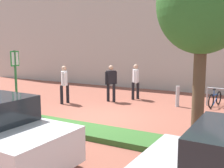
{
  "coord_description": "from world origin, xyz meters",
  "views": [
    {
      "loc": [
        4.98,
        -8.2,
        2.65
      ],
      "look_at": [
        -0.41,
        1.71,
        1.01
      ],
      "focal_mm": 43.12,
      "sensor_mm": 36.0,
      "label": 1
    }
  ],
  "objects_px": {
    "bike_at_sign": "(21,109)",
    "person_suited_navy": "(111,81)",
    "bollard_steel": "(178,96)",
    "person_casual_tan": "(136,79)",
    "person_shirt_white": "(64,82)",
    "tree_sidewalk": "(203,5)",
    "parking_sign_post": "(16,75)"
  },
  "relations": [
    {
      "from": "tree_sidewalk",
      "to": "bike_at_sign",
      "type": "relative_size",
      "value": 2.8
    },
    {
      "from": "person_shirt_white",
      "to": "bike_at_sign",
      "type": "bearing_deg",
      "value": -84.55
    },
    {
      "from": "parking_sign_post",
      "to": "bollard_steel",
      "type": "relative_size",
      "value": 2.74
    },
    {
      "from": "tree_sidewalk",
      "to": "person_casual_tan",
      "type": "height_order",
      "value": "tree_sidewalk"
    },
    {
      "from": "bike_at_sign",
      "to": "person_suited_navy",
      "type": "bearing_deg",
      "value": 71.26
    },
    {
      "from": "bollard_steel",
      "to": "bike_at_sign",
      "type": "bearing_deg",
      "value": -133.64
    },
    {
      "from": "parking_sign_post",
      "to": "person_shirt_white",
      "type": "xyz_separation_m",
      "value": [
        -0.31,
        3.03,
        -0.63
      ]
    },
    {
      "from": "parking_sign_post",
      "to": "bollard_steel",
      "type": "distance_m",
      "value": 6.64
    },
    {
      "from": "parking_sign_post",
      "to": "person_casual_tan",
      "type": "bearing_deg",
      "value": 68.52
    },
    {
      "from": "bollard_steel",
      "to": "tree_sidewalk",
      "type": "bearing_deg",
      "value": -70.36
    },
    {
      "from": "person_suited_navy",
      "to": "person_casual_tan",
      "type": "bearing_deg",
      "value": 54.21
    },
    {
      "from": "parking_sign_post",
      "to": "bike_at_sign",
      "type": "xyz_separation_m",
      "value": [
        -0.04,
        0.22,
        -1.26
      ]
    },
    {
      "from": "person_casual_tan",
      "to": "tree_sidewalk",
      "type": "bearing_deg",
      "value": -54.34
    },
    {
      "from": "person_casual_tan",
      "to": "bollard_steel",
      "type": "bearing_deg",
      "value": -14.81
    },
    {
      "from": "tree_sidewalk",
      "to": "bollard_steel",
      "type": "bearing_deg",
      "value": 109.64
    },
    {
      "from": "bollard_steel",
      "to": "person_shirt_white",
      "type": "height_order",
      "value": "person_shirt_white"
    },
    {
      "from": "parking_sign_post",
      "to": "bike_at_sign",
      "type": "bearing_deg",
      "value": 100.36
    },
    {
      "from": "tree_sidewalk",
      "to": "bollard_steel",
      "type": "relative_size",
      "value": 5.21
    },
    {
      "from": "parking_sign_post",
      "to": "person_suited_navy",
      "type": "height_order",
      "value": "parking_sign_post"
    },
    {
      "from": "person_shirt_white",
      "to": "person_casual_tan",
      "type": "bearing_deg",
      "value": 44.58
    },
    {
      "from": "tree_sidewalk",
      "to": "person_suited_navy",
      "type": "xyz_separation_m",
      "value": [
        -4.8,
        4.54,
        -2.53
      ]
    },
    {
      "from": "bollard_steel",
      "to": "person_casual_tan",
      "type": "bearing_deg",
      "value": 165.19
    },
    {
      "from": "tree_sidewalk",
      "to": "parking_sign_post",
      "type": "distance_m",
      "value": 6.46
    },
    {
      "from": "bollard_steel",
      "to": "person_casual_tan",
      "type": "height_order",
      "value": "person_casual_tan"
    },
    {
      "from": "bike_at_sign",
      "to": "person_shirt_white",
      "type": "relative_size",
      "value": 0.97
    },
    {
      "from": "bollard_steel",
      "to": "person_shirt_white",
      "type": "relative_size",
      "value": 0.52
    },
    {
      "from": "tree_sidewalk",
      "to": "bike_at_sign",
      "type": "height_order",
      "value": "tree_sidewalk"
    },
    {
      "from": "bike_at_sign",
      "to": "person_casual_tan",
      "type": "relative_size",
      "value": 0.97
    },
    {
      "from": "person_casual_tan",
      "to": "person_suited_navy",
      "type": "xyz_separation_m",
      "value": [
        -0.78,
        -1.08,
        0.0
      ]
    },
    {
      "from": "person_shirt_white",
      "to": "person_casual_tan",
      "type": "relative_size",
      "value": 1.0
    },
    {
      "from": "parking_sign_post",
      "to": "person_suited_navy",
      "type": "distance_m",
      "value": 4.62
    },
    {
      "from": "person_casual_tan",
      "to": "person_shirt_white",
      "type": "bearing_deg",
      "value": -135.42
    }
  ]
}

